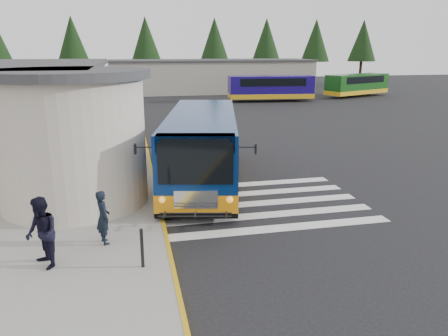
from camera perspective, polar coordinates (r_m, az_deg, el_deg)
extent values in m
plane|color=black|center=(17.38, 4.88, -3.66)|extent=(140.00, 140.00, 0.00)
cube|color=gray|center=(20.85, -23.08, -1.41)|extent=(10.00, 34.00, 0.15)
cube|color=gold|center=(20.47, -9.38, -0.63)|extent=(0.12, 34.00, 0.16)
cylinder|color=#C0B3A3|center=(16.62, -19.24, 3.22)|extent=(5.20, 5.20, 4.50)
cylinder|color=#38383A|center=(16.32, -19.99, 11.48)|extent=(5.80, 5.80, 0.30)
cube|color=black|center=(21.19, -16.25, 2.77)|extent=(0.08, 1.20, 2.20)
cube|color=#38383A|center=(20.93, -15.20, 6.32)|extent=(1.20, 1.80, 0.12)
cube|color=silver|center=(14.40, 6.74, -7.84)|extent=(8.00, 0.55, 0.01)
cube|color=silver|center=(15.45, 5.29, -6.14)|extent=(8.00, 0.55, 0.01)
cube|color=silver|center=(16.52, 4.04, -4.66)|extent=(8.00, 0.55, 0.01)
cube|color=silver|center=(17.61, 2.94, -3.35)|extent=(8.00, 0.55, 0.01)
cube|color=silver|center=(18.71, 1.98, -2.20)|extent=(8.00, 0.55, 0.01)
cube|color=gray|center=(58.81, -1.64, 11.84)|extent=(26.00, 8.00, 4.00)
cube|color=#38383A|center=(58.72, -1.66, 13.88)|extent=(26.40, 8.40, 0.20)
cylinder|color=black|center=(66.16, -18.83, 11.27)|extent=(0.44, 0.44, 3.60)
cone|color=black|center=(66.06, -19.22, 15.58)|extent=(4.40, 4.40, 6.40)
cylinder|color=black|center=(65.85, -9.99, 11.83)|extent=(0.44, 0.44, 3.60)
cone|color=black|center=(65.74, -10.19, 16.18)|extent=(4.40, 4.40, 6.40)
cylinder|color=black|center=(67.04, -1.23, 12.11)|extent=(0.44, 0.44, 3.60)
cone|color=black|center=(66.94, -1.26, 16.39)|extent=(4.40, 4.40, 6.40)
cylinder|color=black|center=(69.04, 5.45, 12.14)|extent=(0.44, 0.44, 3.60)
cone|color=black|center=(68.94, 5.56, 16.29)|extent=(4.40, 4.40, 6.40)
cylinder|color=black|center=(71.87, 11.67, 12.03)|extent=(0.44, 0.44, 3.60)
cone|color=black|center=(71.77, 11.90, 16.01)|extent=(4.40, 4.40, 6.40)
cylinder|color=black|center=(75.45, 17.36, 11.80)|extent=(0.44, 0.44, 3.60)
cone|color=black|center=(75.36, 17.67, 15.59)|extent=(4.40, 4.40, 6.40)
cube|color=navy|center=(18.71, -2.86, 3.24)|extent=(4.74, 10.21, 2.57)
cube|color=orange|center=(18.94, -2.82, 0.34)|extent=(4.78, 10.24, 0.61)
cube|color=black|center=(19.04, -2.80, -0.71)|extent=(4.76, 10.23, 0.24)
cube|color=black|center=(13.81, -3.77, 0.57)|extent=(2.37, 0.57, 1.37)
cube|color=silver|center=(14.16, -3.69, -4.15)|extent=(1.41, 0.36, 0.60)
cube|color=black|center=(19.58, -6.84, 5.25)|extent=(1.55, 7.07, 0.99)
cube|color=black|center=(19.46, 1.34, 5.29)|extent=(1.55, 7.07, 0.99)
cylinder|color=black|center=(15.98, -7.64, -3.49)|extent=(0.54, 1.10, 1.05)
cylinder|color=black|center=(15.85, 1.04, -3.50)|extent=(0.54, 1.10, 1.05)
cylinder|color=black|center=(21.83, -5.65, 1.73)|extent=(0.54, 1.10, 1.05)
cylinder|color=black|center=(21.74, 0.68, 1.74)|extent=(0.54, 1.10, 1.05)
cube|color=black|center=(14.13, -11.54, 2.46)|extent=(0.09, 0.20, 0.33)
cube|color=black|center=(13.90, 4.15, 2.52)|extent=(0.09, 0.20, 0.33)
imported|color=black|center=(13.13, -15.51, -6.21)|extent=(0.55, 0.68, 1.60)
imported|color=black|center=(12.19, -22.70, -7.85)|extent=(1.07, 1.15, 1.89)
cylinder|color=black|center=(11.63, -10.65, -10.24)|extent=(0.09, 0.09, 1.06)
cube|color=#15085F|center=(48.66, 6.12, 10.51)|extent=(9.35, 3.41, 2.34)
cube|color=gold|center=(48.75, 6.09, 9.40)|extent=(9.38, 3.44, 0.51)
cube|color=black|center=(48.62, 6.14, 11.17)|extent=(7.33, 3.26, 0.81)
cube|color=#124412|center=(55.57, 17.00, 10.48)|extent=(9.06, 5.70, 2.25)
cube|color=gold|center=(55.64, 16.93, 9.55)|extent=(9.10, 5.74, 0.49)
cube|color=black|center=(55.53, 17.05, 11.03)|extent=(7.28, 4.98, 0.78)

